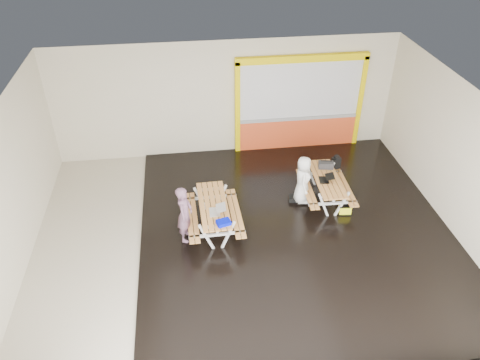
{
  "coord_description": "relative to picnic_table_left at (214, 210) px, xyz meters",
  "views": [
    {
      "loc": [
        -1.27,
        -8.54,
        7.56
      ],
      "look_at": [
        0.0,
        0.9,
        1.0
      ],
      "focal_mm": 35.08,
      "sensor_mm": 36.0,
      "label": 1
    }
  ],
  "objects": [
    {
      "name": "person_right",
      "position": [
        2.37,
        0.75,
        0.17
      ],
      "size": [
        0.53,
        0.71,
        1.31
      ],
      "primitive_type": "imported",
      "rotation": [
        0.0,
        0.0,
        1.38
      ],
      "color": "white",
      "rests_on": "deck"
    },
    {
      "name": "kiosk",
      "position": [
        2.92,
        3.63,
        0.86
      ],
      "size": [
        3.88,
        0.16,
        3.0
      ],
      "color": "#DE4C21",
      "rests_on": "room"
    },
    {
      "name": "laptop_left",
      "position": [
        0.06,
        -0.3,
        0.23
      ],
      "size": [
        0.39,
        0.35,
        0.16
      ],
      "color": "silver",
      "rests_on": "picnic_table_left"
    },
    {
      "name": "picnic_table_right",
      "position": [
        3.02,
        0.78,
        -0.03
      ],
      "size": [
        1.28,
        1.84,
        0.72
      ],
      "color": "#C68847",
      "rests_on": "deck"
    },
    {
      "name": "deck",
      "position": [
        1.97,
        -0.3,
        -0.56
      ],
      "size": [
        7.5,
        7.98,
        0.05
      ],
      "primitive_type": "cube",
      "color": "black",
      "rests_on": "room"
    },
    {
      "name": "room",
      "position": [
        0.72,
        -0.3,
        1.16
      ],
      "size": [
        10.02,
        8.02,
        3.52
      ],
      "color": "beige",
      "rests_on": "ground"
    },
    {
      "name": "toolbox",
      "position": [
        3.12,
        1.26,
        0.23
      ],
      "size": [
        0.43,
        0.27,
        0.23
      ],
      "color": "black",
      "rests_on": "picnic_table_right"
    },
    {
      "name": "backpack",
      "position": [
        3.51,
        1.58,
        0.08
      ],
      "size": [
        0.26,
        0.2,
        0.39
      ],
      "color": "black",
      "rests_on": "picnic_table_right"
    },
    {
      "name": "dark_case",
      "position": [
        2.23,
        0.83,
        -0.47
      ],
      "size": [
        0.38,
        0.31,
        0.13
      ],
      "primitive_type": "cube",
      "rotation": [
        0.0,
        0.0,
        -0.17
      ],
      "color": "black",
      "rests_on": "deck"
    },
    {
      "name": "laptop_right",
      "position": [
        2.96,
        0.68,
        0.19
      ],
      "size": [
        0.41,
        0.37,
        0.16
      ],
      "color": "black",
      "rests_on": "picnic_table_right"
    },
    {
      "name": "picnic_table_left",
      "position": [
        0.0,
        0.0,
        0.0
      ],
      "size": [
        1.34,
        1.94,
        0.77
      ],
      "color": "#C68847",
      "rests_on": "deck"
    },
    {
      "name": "blue_pouch",
      "position": [
        0.16,
        -0.75,
        0.22
      ],
      "size": [
        0.35,
        0.29,
        0.09
      ],
      "primitive_type": "cube",
      "rotation": [
        0.0,
        0.0,
        0.25
      ],
      "color": "#000AC1",
      "rests_on": "picnic_table_left"
    },
    {
      "name": "fluke_bag",
      "position": [
        3.35,
        0.11,
        -0.41
      ],
      "size": [
        0.34,
        0.24,
        0.27
      ],
      "color": "black",
      "rests_on": "deck"
    },
    {
      "name": "person_left",
      "position": [
        -0.69,
        -0.32,
        0.21
      ],
      "size": [
        0.48,
        0.6,
        1.45
      ],
      "primitive_type": "imported",
      "rotation": [
        0.0,
        0.0,
        1.29
      ],
      "color": "#6D4A61",
      "rests_on": "deck"
    }
  ]
}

